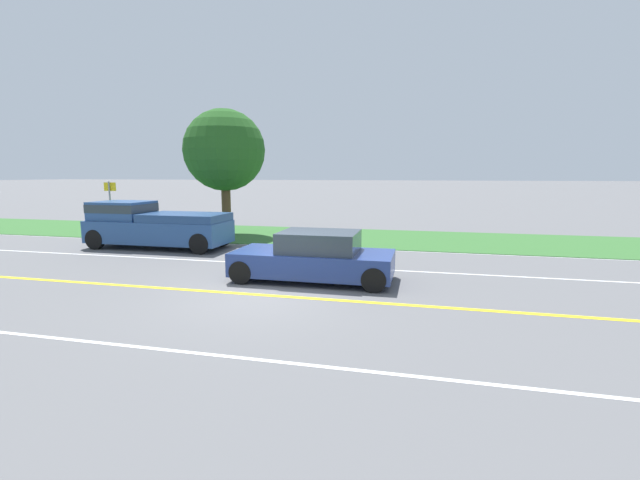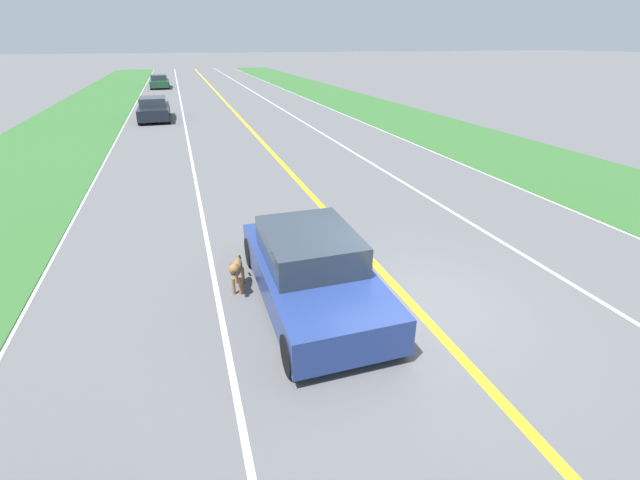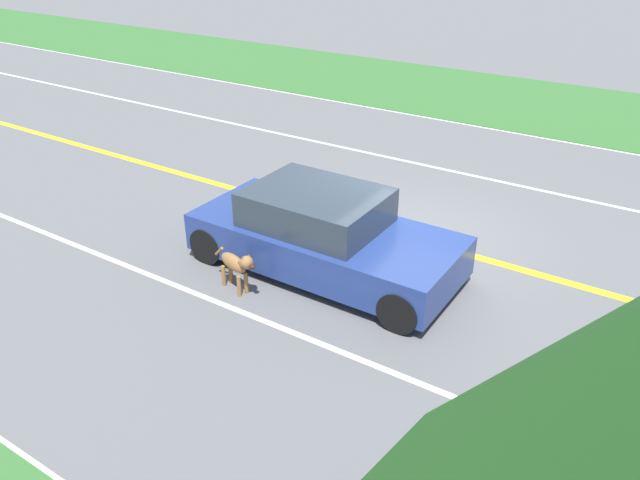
% 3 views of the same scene
% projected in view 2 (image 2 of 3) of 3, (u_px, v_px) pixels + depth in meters
% --- Properties ---
extents(ground_plane, '(400.00, 400.00, 0.00)m').
position_uv_depth(ground_plane, '(413.00, 305.00, 8.10)').
color(ground_plane, '#5B5B5E').
extents(centre_divider_line, '(0.18, 160.00, 0.01)m').
position_uv_depth(centre_divider_line, '(413.00, 305.00, 8.10)').
color(centre_divider_line, yellow).
rests_on(centre_divider_line, ground).
extents(lane_dash_same_dir, '(0.10, 160.00, 0.01)m').
position_uv_depth(lane_dash_same_dir, '(226.00, 341.00, 7.13)').
color(lane_dash_same_dir, white).
rests_on(lane_dash_same_dir, ground).
extents(lane_dash_oncoming, '(0.10, 160.00, 0.01)m').
position_uv_depth(lane_dash_oncoming, '(560.00, 277.00, 9.07)').
color(lane_dash_oncoming, white).
rests_on(lane_dash_oncoming, ground).
extents(ego_car, '(1.94, 4.41, 1.38)m').
position_uv_depth(ego_car, '(311.00, 270.00, 8.03)').
color(ego_car, navy).
rests_on(ego_car, ground).
extents(dog, '(0.39, 1.03, 0.77)m').
position_uv_depth(dog, '(237.00, 269.00, 8.38)').
color(dog, olive).
rests_on(dog, ground).
extents(car_trailing_near, '(1.84, 4.57, 1.35)m').
position_uv_depth(car_trailing_near, '(154.00, 109.00, 27.01)').
color(car_trailing_near, black).
rests_on(car_trailing_near, ground).
extents(car_trailing_mid, '(1.89, 4.71, 1.31)m').
position_uv_depth(car_trailing_mid, '(159.00, 82.00, 45.49)').
color(car_trailing_mid, '#1E472D').
rests_on(car_trailing_mid, ground).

